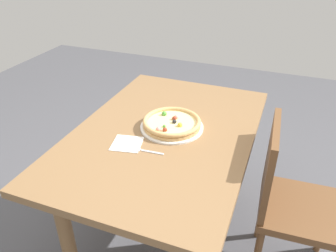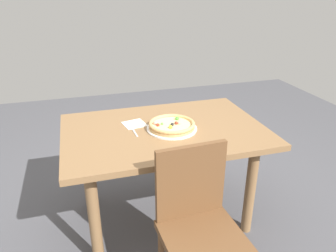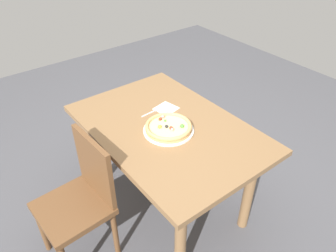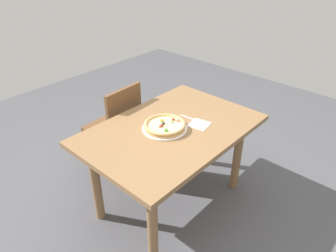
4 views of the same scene
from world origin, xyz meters
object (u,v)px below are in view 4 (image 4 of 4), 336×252
at_px(plate, 165,128).
at_px(napkin, 199,124).
at_px(pizza, 165,125).
at_px(chair_near, 117,126).
at_px(fork, 191,119).
at_px(dining_table, 171,140).

relative_size(plate, napkin, 2.35).
distance_m(plate, pizza, 0.03).
bearing_deg(chair_near, plate, -97.30).
distance_m(chair_near, napkin, 0.84).
xyz_separation_m(pizza, napkin, (-0.22, 0.15, -0.03)).
xyz_separation_m(chair_near, fork, (-0.20, 0.68, 0.25)).
distance_m(dining_table, chair_near, 0.67).
bearing_deg(plate, napkin, 145.94).
bearing_deg(pizza, dining_table, 150.34).
height_order(fork, napkin, fork).
height_order(pizza, napkin, pizza).
bearing_deg(pizza, chair_near, -94.28).
xyz_separation_m(dining_table, plate, (0.04, -0.03, 0.11)).
distance_m(chair_near, pizza, 0.69).
bearing_deg(plate, chair_near, -94.31).
height_order(dining_table, pizza, pizza).
relative_size(dining_table, chair_near, 1.51).
bearing_deg(napkin, fork, -104.25).
xyz_separation_m(chair_near, napkin, (-0.17, 0.78, 0.25)).
relative_size(plate, fork, 1.99).
distance_m(dining_table, fork, 0.23).
relative_size(dining_table, napkin, 9.39).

